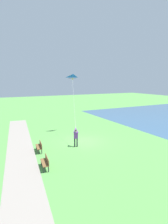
{
  "coord_description": "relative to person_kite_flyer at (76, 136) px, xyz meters",
  "views": [
    {
      "loc": [
        8.39,
        16.74,
        6.41
      ],
      "look_at": [
        0.67,
        1.56,
        3.48
      ],
      "focal_mm": 29.26,
      "sensor_mm": 36.0,
      "label": 1
    }
  ],
  "objects": [
    {
      "name": "park_bench_far_walkway",
      "position": [
        3.86,
        3.08,
        -0.54
      ],
      "size": [
        0.6,
        1.54,
        0.88
      ],
      "color": "brown",
      "rests_on": "ground"
    },
    {
      "name": "flying_kite",
      "position": [
        -2.0,
        -5.09,
        5.74
      ],
      "size": [
        2.5,
        5.11,
        5.4
      ],
      "color": "blue"
    },
    {
      "name": "ground_plane",
      "position": [
        -1.33,
        -1.1,
        -1.05
      ],
      "size": [
        120.0,
        120.0,
        0.0
      ],
      "primitive_type": "plane",
      "color": "#569947"
    },
    {
      "name": "person_kite_flyer",
      "position": [
        0.0,
        0.0,
        0.0
      ],
      "size": [
        0.49,
        0.63,
        1.83
      ],
      "color": "#232328",
      "rests_on": "ground"
    },
    {
      "name": "walkway_path",
      "position": [
        5.3,
        0.9,
        -1.04
      ],
      "size": [
        5.93,
        32.07,
        0.02
      ],
      "primitive_type": "cube",
      "rotation": [
        0.0,
        0.0,
        -0.11
      ],
      "color": "gray",
      "rests_on": "ground"
    },
    {
      "name": "park_bench_near_walkway",
      "position": [
        3.47,
        -0.4,
        -0.54
      ],
      "size": [
        0.6,
        1.54,
        0.88
      ],
      "color": "brown",
      "rests_on": "ground"
    }
  ]
}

